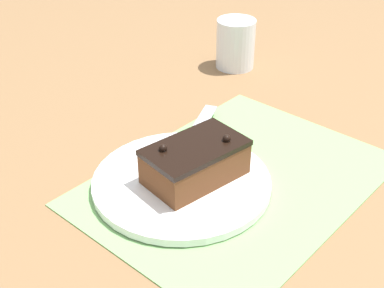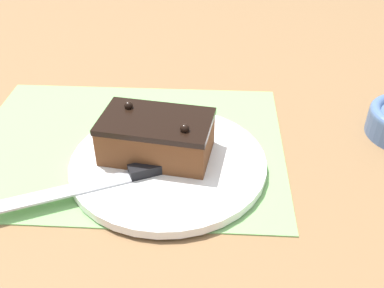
{
  "view_description": "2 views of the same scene",
  "coord_description": "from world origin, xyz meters",
  "px_view_note": "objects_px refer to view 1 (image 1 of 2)",
  "views": [
    {
      "loc": [
        -0.54,
        -0.39,
        0.49
      ],
      "look_at": [
        -0.05,
        0.05,
        0.07
      ],
      "focal_mm": 50.0,
      "sensor_mm": 36.0,
      "label": 1
    },
    {
      "loc": [
        -0.13,
        0.53,
        0.39
      ],
      "look_at": [
        -0.1,
        0.03,
        0.02
      ],
      "focal_mm": 42.0,
      "sensor_mm": 36.0,
      "label": 2
    }
  ],
  "objects_px": {
    "serving_knife": "(183,153)",
    "drinking_glass": "(236,44)",
    "cake_plate": "(182,182)",
    "chocolate_cake": "(195,161)"
  },
  "relations": [
    {
      "from": "drinking_glass",
      "to": "chocolate_cake",
      "type": "bearing_deg",
      "value": -149.91
    },
    {
      "from": "serving_knife",
      "to": "cake_plate",
      "type": "bearing_deg",
      "value": -73.18
    },
    {
      "from": "chocolate_cake",
      "to": "drinking_glass",
      "type": "xyz_separation_m",
      "value": [
        0.38,
        0.22,
        0.01
      ]
    },
    {
      "from": "cake_plate",
      "to": "chocolate_cake",
      "type": "bearing_deg",
      "value": -38.41
    },
    {
      "from": "serving_knife",
      "to": "drinking_glass",
      "type": "relative_size",
      "value": 2.24
    },
    {
      "from": "drinking_glass",
      "to": "serving_knife",
      "type": "bearing_deg",
      "value": -154.46
    },
    {
      "from": "chocolate_cake",
      "to": "drinking_glass",
      "type": "relative_size",
      "value": 1.51
    },
    {
      "from": "cake_plate",
      "to": "serving_knife",
      "type": "height_order",
      "value": "serving_knife"
    },
    {
      "from": "chocolate_cake",
      "to": "serving_knife",
      "type": "height_order",
      "value": "chocolate_cake"
    },
    {
      "from": "chocolate_cake",
      "to": "serving_knife",
      "type": "xyz_separation_m",
      "value": [
        0.03,
        0.05,
        -0.02
      ]
    }
  ]
}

